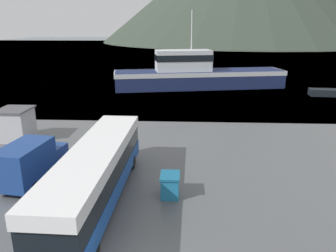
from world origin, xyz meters
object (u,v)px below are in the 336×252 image
at_px(tour_bus, 96,172).
at_px(fishing_boat, 196,74).
at_px(delivery_van, 31,161).
at_px(small_boat, 331,93).
at_px(dock_kiosk, 16,124).
at_px(storage_bin, 170,185).

xyz_separation_m(tour_bus, fishing_boat, (6.40, 34.95, 0.34)).
xyz_separation_m(delivery_van, small_boat, (29.60, 27.42, -0.91)).
relative_size(delivery_van, dock_kiosk, 1.94).
bearing_deg(tour_bus, fishing_boat, 80.96).
distance_m(fishing_boat, small_boat, 19.31).
bearing_deg(delivery_van, fishing_boat, 78.60).
height_order(tour_bus, small_boat, tour_bus).
height_order(storage_bin, dock_kiosk, dock_kiosk).
bearing_deg(storage_bin, tour_bus, -168.18).
xyz_separation_m(tour_bus, small_boat, (24.89, 29.63, -1.33)).
distance_m(delivery_van, fishing_boat, 34.58).
bearing_deg(small_boat, delivery_van, 138.47).
xyz_separation_m(tour_bus, dock_kiosk, (-9.59, 9.95, -0.44)).
xyz_separation_m(delivery_van, storage_bin, (8.67, -1.38, -0.69)).
relative_size(tour_bus, fishing_boat, 0.49).
distance_m(fishing_boat, dock_kiosk, 29.68).
bearing_deg(tour_bus, storage_bin, 13.15).
distance_m(tour_bus, dock_kiosk, 13.83).
relative_size(delivery_van, storage_bin, 4.12).
bearing_deg(small_boat, storage_bin, 149.65).
height_order(fishing_boat, storage_bin, fishing_boat).
distance_m(dock_kiosk, small_boat, 39.70).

